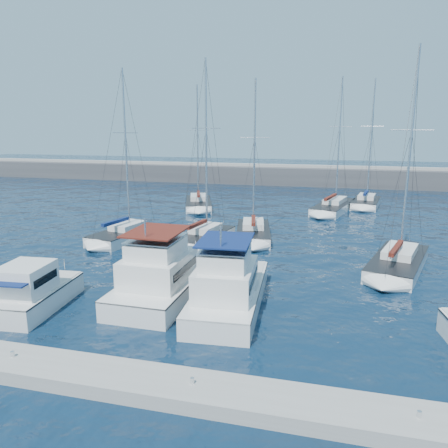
% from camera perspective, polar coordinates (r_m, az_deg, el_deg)
% --- Properties ---
extents(ground, '(220.00, 220.00, 0.00)m').
position_cam_1_polar(ground, '(27.46, 3.18, -8.98)').
color(ground, black).
rests_on(ground, ground).
extents(breakwater, '(160.00, 6.00, 4.45)m').
position_cam_1_polar(breakwater, '(77.74, 10.66, 5.84)').
color(breakwater, '#424244').
rests_on(breakwater, ground).
extents(dock, '(40.00, 2.20, 0.60)m').
position_cam_1_polar(dock, '(17.84, -4.15, -20.89)').
color(dock, gray).
rests_on(dock, ground).
extents(dock_cleat_near_port, '(0.16, 0.16, 0.25)m').
position_cam_1_polar(dock_cleat_near_port, '(21.24, -25.90, -15.03)').
color(dock_cleat_near_port, silver).
rests_on(dock_cleat_near_port, dock).
extents(dock_cleat_centre, '(0.16, 0.16, 0.25)m').
position_cam_1_polar(dock_cleat_centre, '(17.61, -4.17, -19.73)').
color(dock_cleat_centre, silver).
rests_on(dock_cleat_centre, dock).
extents(dock_cleat_near_stbd, '(0.16, 0.16, 0.25)m').
position_cam_1_polar(dock_cleat_near_stbd, '(17.23, 24.15, -21.73)').
color(dock_cleat_near_stbd, silver).
rests_on(dock_cleat_near_stbd, dock).
extents(motor_yacht_port_outer, '(3.31, 6.18, 3.20)m').
position_cam_1_polar(motor_yacht_port_outer, '(27.01, -23.67, -8.33)').
color(motor_yacht_port_outer, silver).
rests_on(motor_yacht_port_outer, ground).
extents(motor_yacht_port_inner, '(4.10, 10.11, 4.69)m').
position_cam_1_polar(motor_yacht_port_inner, '(26.97, -7.82, -6.93)').
color(motor_yacht_port_inner, silver).
rests_on(motor_yacht_port_inner, ground).
extents(motor_yacht_stbd_inner, '(4.26, 9.82, 4.69)m').
position_cam_1_polar(motor_yacht_stbd_inner, '(24.88, 0.56, -8.53)').
color(motor_yacht_stbd_inner, silver).
rests_on(motor_yacht_stbd_inner, ground).
extents(sailboat_mid_a, '(4.49, 7.81, 15.27)m').
position_cam_1_polar(sailboat_mid_a, '(40.44, -12.78, -1.32)').
color(sailboat_mid_a, silver).
rests_on(sailboat_mid_a, ground).
extents(sailboat_mid_b, '(4.32, 7.60, 15.93)m').
position_cam_1_polar(sailboat_mid_b, '(38.47, -2.70, -1.71)').
color(sailboat_mid_b, silver).
rests_on(sailboat_mid_b, ground).
extents(sailboat_mid_c, '(4.32, 8.20, 14.53)m').
position_cam_1_polar(sailboat_mid_c, '(40.23, 3.84, -1.11)').
color(sailboat_mid_c, silver).
rests_on(sailboat_mid_c, ground).
extents(sailboat_mid_d, '(5.47, 9.26, 15.80)m').
position_cam_1_polar(sailboat_mid_d, '(33.92, 21.77, -4.68)').
color(sailboat_mid_d, silver).
rests_on(sailboat_mid_d, ground).
extents(sailboat_back_a, '(5.52, 8.92, 15.32)m').
position_cam_1_polar(sailboat_back_a, '(55.24, -3.35, 2.72)').
color(sailboat_back_a, silver).
rests_on(sailboat_back_a, ground).
extents(sailboat_back_b, '(5.44, 10.30, 16.05)m').
position_cam_1_polar(sailboat_back_b, '(54.42, 14.10, 2.19)').
color(sailboat_back_b, silver).
rests_on(sailboat_back_b, ground).
extents(sailboat_back_c, '(4.15, 7.58, 16.11)m').
position_cam_1_polar(sailboat_back_c, '(58.49, 18.05, 2.69)').
color(sailboat_back_c, silver).
rests_on(sailboat_back_c, ground).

